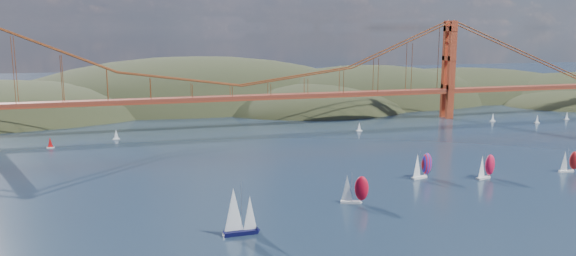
{
  "coord_description": "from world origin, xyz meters",
  "views": [
    {
      "loc": [
        -55.89,
        -101.38,
        50.96
      ],
      "look_at": [
        -0.8,
        90.0,
        15.37
      ],
      "focal_mm": 35.0,
      "sensor_mm": 36.0,
      "label": 1
    }
  ],
  "objects_px": {
    "racer_1": "(486,166)",
    "sloop_navy": "(238,212)",
    "racer_0": "(354,189)",
    "racer_rwb": "(422,165)",
    "racer_2": "(569,161)"
  },
  "relations": [
    {
      "from": "sloop_navy",
      "to": "racer_1",
      "type": "height_order",
      "value": "sloop_navy"
    },
    {
      "from": "racer_1",
      "to": "racer_2",
      "type": "bearing_deg",
      "value": -17.28
    },
    {
      "from": "sloop_navy",
      "to": "racer_1",
      "type": "bearing_deg",
      "value": 15.09
    },
    {
      "from": "racer_1",
      "to": "sloop_navy",
      "type": "bearing_deg",
      "value": -178.82
    },
    {
      "from": "racer_1",
      "to": "racer_0",
      "type": "bearing_deg",
      "value": 177.36
    },
    {
      "from": "racer_rwb",
      "to": "racer_2",
      "type": "bearing_deg",
      "value": -22.28
    },
    {
      "from": "racer_0",
      "to": "racer_1",
      "type": "relative_size",
      "value": 1.02
    },
    {
      "from": "racer_0",
      "to": "racer_rwb",
      "type": "relative_size",
      "value": 0.96
    },
    {
      "from": "racer_0",
      "to": "racer_1",
      "type": "distance_m",
      "value": 55.66
    },
    {
      "from": "sloop_navy",
      "to": "racer_rwb",
      "type": "height_order",
      "value": "sloop_navy"
    },
    {
      "from": "racer_1",
      "to": "racer_rwb",
      "type": "xyz_separation_m",
      "value": [
        -20.82,
        6.51,
        0.24
      ]
    },
    {
      "from": "racer_0",
      "to": "racer_2",
      "type": "bearing_deg",
      "value": 29.63
    },
    {
      "from": "racer_0",
      "to": "racer_2",
      "type": "height_order",
      "value": "racer_0"
    },
    {
      "from": "racer_0",
      "to": "racer_rwb",
      "type": "distance_m",
      "value": 38.64
    },
    {
      "from": "sloop_navy",
      "to": "racer_0",
      "type": "bearing_deg",
      "value": 20.32
    }
  ]
}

